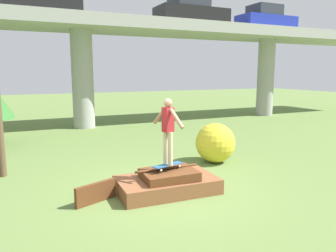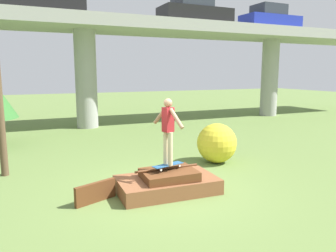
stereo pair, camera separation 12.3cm
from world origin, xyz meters
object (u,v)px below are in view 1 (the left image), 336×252
(skater, at_px, (168,127))
(car_on_overpass_right, at_px, (38,2))
(car_on_overpass_far_right, at_px, (266,19))
(bush_yellow_flowering, at_px, (215,143))
(skateboard, at_px, (168,165))
(car_on_overpass_left, at_px, (191,12))

(skater, relative_size, car_on_overpass_right, 0.40)
(car_on_overpass_far_right, distance_m, bush_yellow_flowering, 13.49)
(skateboard, bearing_deg, car_on_overpass_far_right, 41.19)
(car_on_overpass_right, bearing_deg, bush_yellow_flowering, -63.35)
(skateboard, distance_m, bush_yellow_flowering, 3.14)
(car_on_overpass_left, xyz_separation_m, car_on_overpass_right, (-8.04, 0.70, -0.01))
(bush_yellow_flowering, bearing_deg, skateboard, -144.03)
(skater, bearing_deg, skateboard, -29.74)
(car_on_overpass_right, relative_size, bush_yellow_flowering, 3.08)
(car_on_overpass_right, distance_m, car_on_overpass_far_right, 13.54)
(car_on_overpass_left, distance_m, car_on_overpass_far_right, 5.49)
(skater, bearing_deg, car_on_overpass_left, 58.69)
(car_on_overpass_left, bearing_deg, skateboard, -121.31)
(skateboard, bearing_deg, car_on_overpass_left, 58.69)
(car_on_overpass_left, height_order, bush_yellow_flowering, car_on_overpass_left)
(skateboard, xyz_separation_m, car_on_overpass_far_right, (11.60, 10.15, 5.51))
(bush_yellow_flowering, bearing_deg, car_on_overpass_right, 116.65)
(skateboard, bearing_deg, car_on_overpass_right, 100.17)
(car_on_overpass_right, xyz_separation_m, bush_yellow_flowering, (4.47, -8.90, -5.57))
(car_on_overpass_left, bearing_deg, bush_yellow_flowering, -113.53)
(skateboard, xyz_separation_m, car_on_overpass_left, (6.11, 10.04, 5.53))
(car_on_overpass_left, height_order, car_on_overpass_right, car_on_overpass_left)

